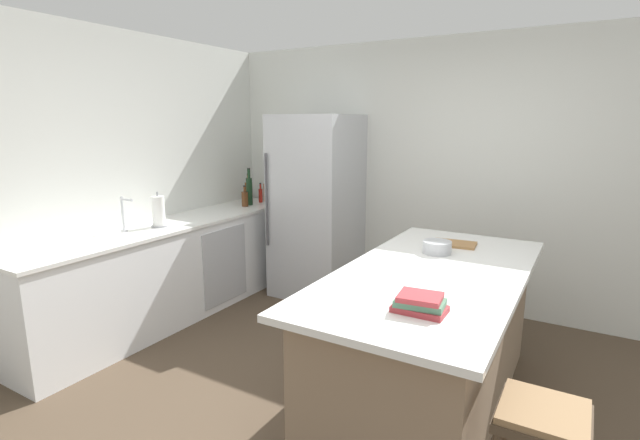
% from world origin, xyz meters
% --- Properties ---
extents(ground_plane, '(7.20, 7.20, 0.00)m').
position_xyz_m(ground_plane, '(0.00, 0.00, 0.00)').
color(ground_plane, '#4C3D2D').
extents(wall_rear, '(6.00, 0.10, 2.60)m').
position_xyz_m(wall_rear, '(0.00, 2.25, 1.30)').
color(wall_rear, silver).
rests_on(wall_rear, ground_plane).
extents(wall_left, '(0.10, 6.00, 2.60)m').
position_xyz_m(wall_left, '(-2.45, 0.00, 1.30)').
color(wall_left, silver).
rests_on(wall_left, ground_plane).
extents(counter_run_left, '(0.64, 3.02, 0.90)m').
position_xyz_m(counter_run_left, '(-2.10, 0.61, 0.45)').
color(counter_run_left, white).
rests_on(counter_run_left, ground_plane).
extents(kitchen_island, '(1.05, 2.18, 0.91)m').
position_xyz_m(kitchen_island, '(0.43, 0.43, 0.46)').
color(kitchen_island, '#8E755B').
rests_on(kitchen_island, ground_plane).
extents(refrigerator, '(0.78, 0.79, 1.89)m').
position_xyz_m(refrigerator, '(-1.25, 1.82, 0.94)').
color(refrigerator, '#B7BABF').
rests_on(refrigerator, ground_plane).
extents(bar_stool, '(0.36, 0.36, 0.66)m').
position_xyz_m(bar_stool, '(1.15, -0.37, 0.54)').
color(bar_stool, '#473828').
rests_on(bar_stool, ground_plane).
extents(sink_faucet, '(0.15, 0.05, 0.30)m').
position_xyz_m(sink_faucet, '(-2.14, 0.16, 1.06)').
color(sink_faucet, silver).
rests_on(sink_faucet, counter_run_left).
extents(paper_towel_roll, '(0.14, 0.14, 0.31)m').
position_xyz_m(paper_towel_roll, '(-2.05, 0.44, 1.04)').
color(paper_towel_roll, gray).
rests_on(paper_towel_roll, counter_run_left).
extents(vinegar_bottle, '(0.06, 0.06, 0.30)m').
position_xyz_m(vinegar_bottle, '(-2.05, 2.00, 1.02)').
color(vinegar_bottle, '#994C23').
rests_on(vinegar_bottle, counter_run_left).
extents(hot_sauce_bottle, '(0.04, 0.04, 0.22)m').
position_xyz_m(hot_sauce_bottle, '(-2.06, 1.91, 0.99)').
color(hot_sauce_bottle, red).
rests_on(hot_sauce_bottle, counter_run_left).
extents(whiskey_bottle, '(0.09, 0.09, 0.34)m').
position_xyz_m(whiskey_bottle, '(-2.14, 1.80, 1.03)').
color(whiskey_bottle, brown).
rests_on(whiskey_bottle, counter_run_left).
extents(wine_bottle, '(0.07, 0.07, 0.41)m').
position_xyz_m(wine_bottle, '(-2.06, 1.71, 1.07)').
color(wine_bottle, '#19381E').
rests_on(wine_bottle, counter_run_left).
extents(syrup_bottle, '(0.07, 0.07, 0.23)m').
position_xyz_m(syrup_bottle, '(-2.04, 1.61, 0.99)').
color(syrup_bottle, '#5B3319').
rests_on(syrup_bottle, counter_run_left).
extents(cookbook_stack, '(0.25, 0.19, 0.09)m').
position_xyz_m(cookbook_stack, '(0.56, -0.23, 0.95)').
color(cookbook_stack, '#A83338').
rests_on(cookbook_stack, kitchen_island).
extents(mixing_bowl, '(0.20, 0.20, 0.09)m').
position_xyz_m(mixing_bowl, '(0.33, 0.83, 0.95)').
color(mixing_bowl, '#B2B5BA').
rests_on(mixing_bowl, kitchen_island).
extents(cutting_board, '(0.33, 0.24, 0.02)m').
position_xyz_m(cutting_board, '(0.38, 1.11, 0.92)').
color(cutting_board, '#9E7042').
rests_on(cutting_board, kitchen_island).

